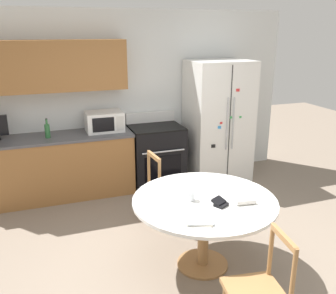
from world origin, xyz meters
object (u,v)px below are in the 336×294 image
object	(u,v)px
microwave	(104,121)
dining_chair_near	(259,292)
refrigerator	(218,121)
wallet	(220,203)
counter_bottle	(47,130)
candle_glass	(191,196)
oven_range	(156,155)
dining_chair_far	(166,189)

from	to	relation	value
microwave	dining_chair_near	world-z (taller)	microwave
refrigerator	wallet	size ratio (longest dim) A/B	11.13
microwave	wallet	size ratio (longest dim) A/B	3.13
counter_bottle	dining_chair_near	size ratio (longest dim) A/B	0.30
refrigerator	dining_chair_near	size ratio (longest dim) A/B	2.07
candle_glass	counter_bottle	bearing A→B (deg)	119.12
microwave	candle_glass	size ratio (longest dim) A/B	5.67
wallet	microwave	bearing A→B (deg)	104.22
oven_range	dining_chair_far	size ratio (longest dim) A/B	1.20
oven_range	microwave	bearing A→B (deg)	174.42
oven_range	candle_glass	distance (m)	2.22
refrigerator	dining_chair_far	size ratio (longest dim) A/B	2.07
counter_bottle	dining_chair_far	distance (m)	1.83
dining_chair_near	wallet	distance (m)	0.91
refrigerator	wallet	xyz separation A→B (m)	(-1.15, -2.31, -0.16)
refrigerator	counter_bottle	size ratio (longest dim) A/B	6.94
microwave	candle_glass	xyz separation A→B (m)	(0.40, -2.25, -0.26)
oven_range	candle_glass	world-z (taller)	oven_range
counter_bottle	candle_glass	size ratio (longest dim) A/B	2.90
refrigerator	dining_chair_far	xyz separation A→B (m)	(-1.26, -1.12, -0.50)
counter_bottle	candle_glass	xyz separation A→B (m)	(1.20, -2.15, -0.22)
dining_chair_near	wallet	xyz separation A→B (m)	(0.09, 0.84, 0.34)
microwave	candle_glass	world-z (taller)	microwave
microwave	wallet	bearing A→B (deg)	-75.78
microwave	counter_bottle	xyz separation A→B (m)	(-0.80, -0.09, -0.04)
counter_bottle	wallet	distance (m)	2.75
oven_range	wallet	bearing A→B (deg)	-93.36
refrigerator	candle_glass	bearing A→B (deg)	-122.77
candle_glass	wallet	bearing A→B (deg)	-42.34
microwave	dining_chair_far	bearing A→B (deg)	-68.08
candle_glass	wallet	world-z (taller)	candle_glass
oven_range	counter_bottle	xyz separation A→B (m)	(-1.55, -0.02, 0.53)
candle_glass	refrigerator	bearing A→B (deg)	57.23
candle_glass	dining_chair_far	bearing A→B (deg)	84.20
microwave	candle_glass	distance (m)	2.30
refrigerator	oven_range	world-z (taller)	refrigerator
dining_chair_far	wallet	distance (m)	1.24
refrigerator	candle_glass	size ratio (longest dim) A/B	20.14
microwave	refrigerator	bearing A→B (deg)	-4.25
dining_chair_far	candle_glass	size ratio (longest dim) A/B	9.72
refrigerator	microwave	size ratio (longest dim) A/B	3.55
dining_chair_near	dining_chair_far	xyz separation A→B (m)	(-0.03, 2.02, 0.00)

